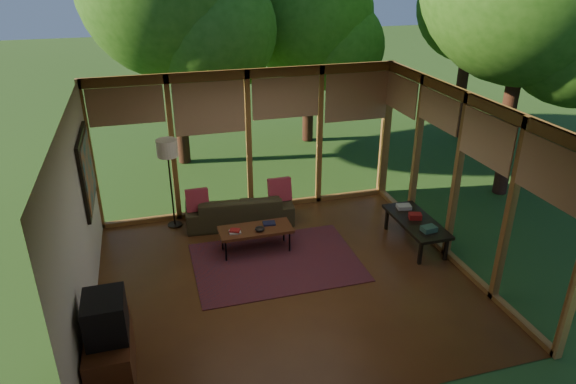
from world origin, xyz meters
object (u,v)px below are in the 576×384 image
object	(u,v)px
television	(105,317)
side_console	(416,222)
media_cabinet	(111,356)
coffee_table	(256,230)
floor_lamp	(168,153)
sofa	(239,209)

from	to	relation	value
television	side_console	bearing A→B (deg)	20.11
media_cabinet	coffee_table	world-z (taller)	media_cabinet
coffee_table	side_console	xyz separation A→B (m)	(2.65, -0.51, 0.02)
media_cabinet	coffee_table	distance (m)	3.19
coffee_table	side_console	size ratio (longest dim) A/B	0.86
television	side_console	distance (m)	5.18
coffee_table	side_console	distance (m)	2.70
television	coffee_table	bearing A→B (deg)	46.08
floor_lamp	side_console	xyz separation A→B (m)	(3.88, -1.78, -1.00)
media_cabinet	side_console	size ratio (longest dim) A/B	0.71
coffee_table	floor_lamp	bearing A→B (deg)	134.11
media_cabinet	floor_lamp	size ratio (longest dim) A/B	0.61
media_cabinet	television	world-z (taller)	television
television	floor_lamp	size ratio (longest dim) A/B	0.33
sofa	coffee_table	xyz separation A→B (m)	(0.07, -1.06, 0.11)
side_console	television	bearing A→B (deg)	-159.89
sofa	floor_lamp	size ratio (longest dim) A/B	1.17
coffee_table	sofa	bearing A→B (deg)	93.73
media_cabinet	television	xyz separation A→B (m)	(0.02, 0.00, 0.55)
television	floor_lamp	world-z (taller)	floor_lamp
sofa	media_cabinet	distance (m)	3.97
media_cabinet	television	bearing A→B (deg)	0.00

